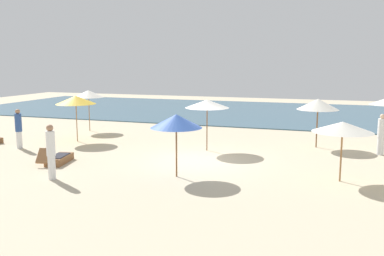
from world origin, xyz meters
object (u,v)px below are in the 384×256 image
(person_3, at_px, (51,151))
(umbrella_2, at_px, (76,100))
(umbrella_4, at_px, (343,127))
(umbrella_8, at_px, (318,104))
(person_2, at_px, (381,134))
(umbrella_1, at_px, (207,104))
(umbrella_5, at_px, (88,94))
(person_0, at_px, (19,128))
(lounger_2, at_px, (58,159))
(umbrella_0, at_px, (176,121))

(person_3, bearing_deg, umbrella_2, 116.82)
(umbrella_4, bearing_deg, umbrella_8, 100.33)
(umbrella_8, distance_m, person_2, 3.02)
(umbrella_1, bearing_deg, umbrella_5, 159.33)
(umbrella_1, relative_size, person_0, 1.26)
(umbrella_1, height_order, umbrella_5, umbrella_5)
(umbrella_4, distance_m, person_2, 5.22)
(umbrella_1, height_order, lounger_2, umbrella_1)
(umbrella_0, height_order, lounger_2, umbrella_0)
(umbrella_4, height_order, person_3, umbrella_4)
(person_2, bearing_deg, lounger_2, -154.81)
(umbrella_0, xyz_separation_m, person_3, (-3.91, -1.69, -0.98))
(person_0, height_order, person_3, person_3)
(umbrella_5, height_order, umbrella_8, umbrella_5)
(umbrella_4, distance_m, person_3, 9.81)
(lounger_2, bearing_deg, umbrella_0, -3.63)
(umbrella_1, xyz_separation_m, umbrella_2, (-6.79, -0.03, -0.02))
(umbrella_0, relative_size, person_0, 1.21)
(person_0, relative_size, person_2, 1.03)
(umbrella_8, xyz_separation_m, person_0, (-13.01, -4.63, -1.09))
(umbrella_5, relative_size, lounger_2, 1.32)
(umbrella_1, bearing_deg, person_0, -164.29)
(umbrella_4, height_order, person_2, umbrella_4)
(umbrella_2, height_order, person_2, umbrella_2)
(umbrella_2, relative_size, umbrella_5, 0.98)
(umbrella_4, xyz_separation_m, umbrella_8, (-1.03, 5.64, 0.17))
(umbrella_5, relative_size, person_2, 1.32)
(umbrella_4, bearing_deg, umbrella_5, 155.04)
(umbrella_8, distance_m, person_3, 11.95)
(umbrella_1, height_order, umbrella_8, umbrella_1)
(umbrella_2, bearing_deg, lounger_2, -65.48)
(umbrella_0, distance_m, lounger_2, 5.45)
(umbrella_0, relative_size, umbrella_4, 1.09)
(person_3, bearing_deg, umbrella_8, 45.81)
(umbrella_1, distance_m, umbrella_5, 8.54)
(umbrella_8, xyz_separation_m, person_2, (2.69, -0.78, -1.12))
(umbrella_4, relative_size, lounger_2, 1.14)
(umbrella_5, bearing_deg, lounger_2, -66.74)
(umbrella_4, height_order, lounger_2, umbrella_4)
(umbrella_5, xyz_separation_m, person_2, (15.34, -1.51, -1.23))
(person_2, height_order, person_3, person_3)
(person_3, bearing_deg, person_2, 35.22)
(umbrella_0, distance_m, umbrella_2, 8.40)
(umbrella_0, height_order, umbrella_1, umbrella_1)
(umbrella_1, relative_size, umbrella_8, 1.01)
(umbrella_0, height_order, umbrella_4, umbrella_0)
(lounger_2, bearing_deg, person_3, -58.65)
(umbrella_8, bearing_deg, umbrella_0, -122.63)
(umbrella_2, distance_m, lounger_2, 5.01)
(person_0, bearing_deg, person_3, -39.67)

